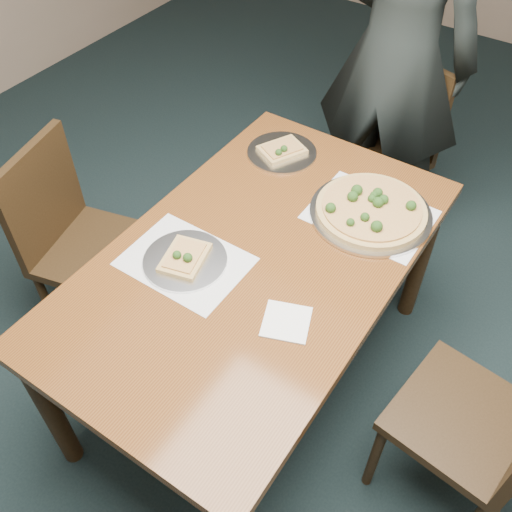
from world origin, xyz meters
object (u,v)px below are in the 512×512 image
Objects in this scene: pizza_pan at (371,210)px; slice_plate_near at (185,259)px; chair_right at (493,425)px; slice_plate_far at (282,151)px; chair_left at (76,236)px; chair_far at (387,142)px; diner at (396,56)px; dining_table at (256,274)px.

pizza_pan is 1.56× the size of slice_plate_near.
slice_plate_far is (-1.11, 0.53, 0.25)m from chair_right.
chair_left is at bearing 177.86° from slice_plate_near.
chair_right is 3.25× the size of slice_plate_near.
chair_far is 3.25× the size of slice_plate_far.
dining_table is at bearing 88.92° from diner.
diner reaches higher than slice_plate_far.
slice_plate_far is at bearing -90.52° from chair_far.
chair_left is 1.68m from chair_right.
slice_plate_near is 0.68m from slice_plate_far.
diner is (-0.05, 1.15, 0.30)m from dining_table.
diner is at bearing 84.24° from slice_plate_near.
pizza_pan is at bearing -54.04° from chair_far.
diner reaches higher than pizza_pan.
dining_table is at bearing -66.55° from slice_plate_far.
chair_far is at bearing 82.87° from slice_plate_near.
dining_table is 1.65× the size of chair_right.
pizza_pan is (0.24, -0.76, 0.26)m from chair_far.
chair_left and chair_right have the same top height.
chair_left is at bearing -78.27° from chair_right.
diner reaches higher than chair_far.
slice_plate_near is at bearing 80.73° from diner.
chair_right is 1.26m from slice_plate_far.
chair_right reaches higher than slice_plate_near.
chair_right reaches higher than dining_table.
slice_plate_near is (-0.41, -0.55, -0.01)m from pizza_pan.
slice_plate_near is at bearing -74.56° from chair_right.
dining_table is 0.59m from slice_plate_far.
diner is at bearing -151.16° from chair_far.
chair_far is 1.47m from chair_right.
slice_plate_near is (-0.16, -1.31, 0.25)m from chair_far.
diner reaches higher than chair_left.
chair_right is 0.48× the size of diner.
diner is 0.82m from pizza_pan.
dining_table is at bearing -119.77° from pizza_pan.
diner is at bearing 73.87° from slice_plate_far.
pizza_pan reaches higher than slice_plate_near.
chair_far reaches higher than slice_plate_far.
chair_far is at bearing -134.96° from chair_right.
pizza_pan reaches higher than slice_plate_far.
diner is 6.81× the size of slice_plate_near.
pizza_pan is (0.23, 0.40, 0.12)m from dining_table.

